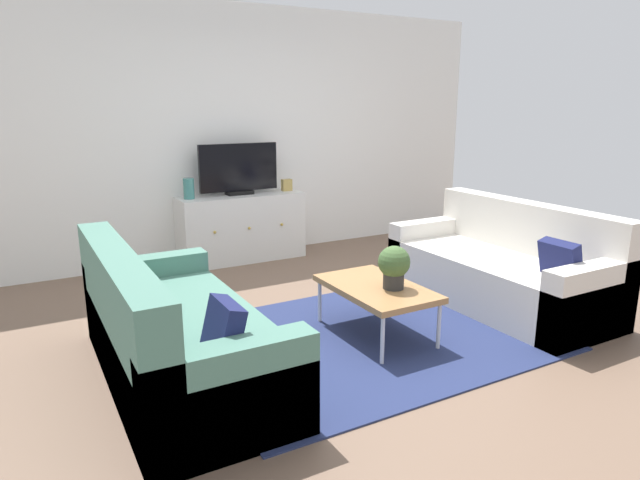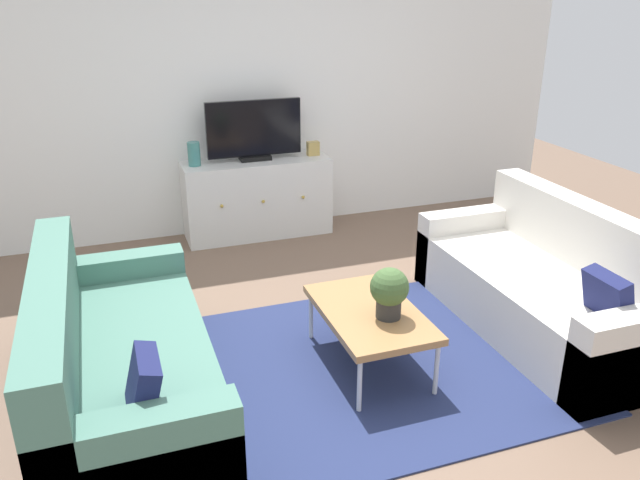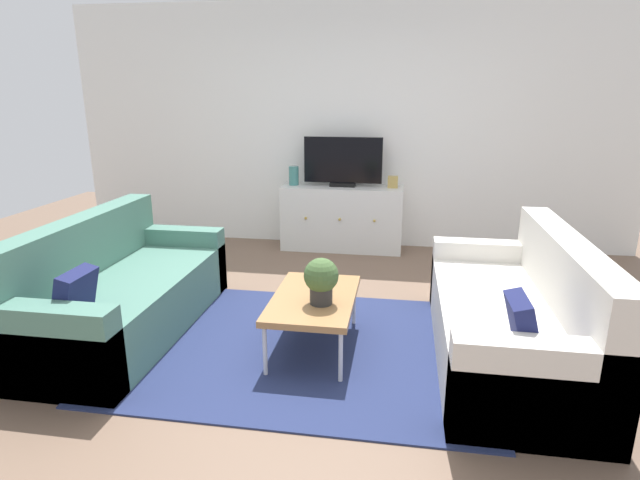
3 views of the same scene
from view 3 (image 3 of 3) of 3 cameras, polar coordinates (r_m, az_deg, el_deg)
ground_plane at (r=3.83m, az=-1.39°, el=-10.80°), size 10.00×10.00×0.00m
wall_back at (r=5.95m, az=3.16°, el=12.42°), size 6.40×0.12×2.70m
area_rug at (r=3.69m, az=-1.83°, el=-11.76°), size 2.50×1.90×0.01m
couch_left_side at (r=4.12m, az=-21.90°, el=-5.70°), size 0.87×1.92×0.85m
couch_right_side at (r=3.64m, az=21.36°, el=-8.48°), size 0.87×1.92×0.85m
coffee_table at (r=3.53m, az=-0.69°, el=-6.75°), size 0.56×0.92×0.39m
potted_plant at (r=3.35m, az=0.13°, el=-4.34°), size 0.23×0.23×0.31m
tv_console at (r=5.82m, az=2.48°, el=2.49°), size 1.35×0.47×0.72m
flat_screen_tv at (r=5.73m, az=2.58°, el=8.66°), size 0.87×0.16×0.54m
glass_vase at (r=5.82m, az=-2.94°, el=7.17°), size 0.11×0.11×0.21m
mantel_clock at (r=5.70m, az=8.11°, el=6.42°), size 0.11×0.07×0.13m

